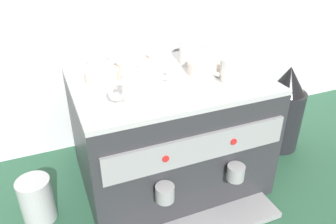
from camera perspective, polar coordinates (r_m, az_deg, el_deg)
name	(u,v)px	position (r m, az deg, el deg)	size (l,w,h in m)	color
ground_plane	(168,176)	(1.31, 0.00, -10.99)	(4.00, 4.00, 0.00)	#28563D
tiled_backsplash_wall	(134,20)	(1.38, -5.95, 15.64)	(2.80, 0.03, 1.05)	silver
espresso_machine	(169,132)	(1.19, 0.09, -3.46)	(0.63, 0.58, 0.42)	#2D2D33
ceramic_cup_0	(191,52)	(1.22, 4.03, 10.44)	(0.12, 0.08, 0.08)	white
ceramic_cup_1	(98,61)	(1.17, -12.13, 8.74)	(0.09, 0.08, 0.07)	white
ceramic_cup_2	(232,70)	(1.07, 11.14, 7.15)	(0.10, 0.10, 0.08)	white
ceramic_cup_3	(152,74)	(1.03, -2.89, 6.62)	(0.12, 0.08, 0.07)	white
ceramic_cup_4	(193,46)	(1.29, 4.42, 11.35)	(0.08, 0.09, 0.08)	white
ceramic_cup_5	(134,87)	(0.93, -5.99, 4.34)	(0.12, 0.08, 0.08)	white
ceramic_bowl_0	(132,65)	(1.16, -6.36, 8.15)	(0.12, 0.12, 0.04)	beige
ceramic_bowl_1	(102,75)	(1.09, -11.44, 6.27)	(0.11, 0.11, 0.04)	beige
ceramic_bowl_2	(204,67)	(1.13, 6.21, 7.71)	(0.11, 0.11, 0.04)	beige
ceramic_bowl_3	(159,58)	(1.21, -1.65, 9.30)	(0.09, 0.09, 0.04)	beige
coffee_grinder	(283,110)	(1.47, 19.37, 0.25)	(0.17, 0.17, 0.37)	black
milk_pitcher	(37,200)	(1.18, -21.85, -14.03)	(0.11, 0.11, 0.16)	#B7B7BC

